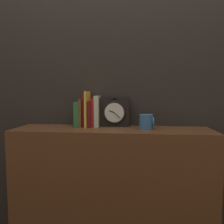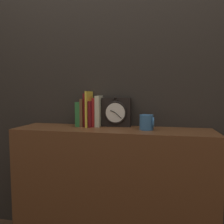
% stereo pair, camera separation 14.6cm
% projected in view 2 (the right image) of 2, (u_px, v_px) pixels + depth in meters
% --- Properties ---
extents(wall_back, '(6.00, 0.05, 2.60)m').
position_uv_depth(wall_back, '(117.00, 66.00, 1.61)').
color(wall_back, '#2D2823').
rests_on(wall_back, ground_plane).
extents(bookshelf, '(1.33, 0.33, 0.86)m').
position_uv_depth(bookshelf, '(112.00, 190.00, 1.51)').
color(bookshelf, brown).
rests_on(bookshelf, ground_plane).
extents(clock, '(0.21, 0.08, 0.21)m').
position_uv_depth(clock, '(116.00, 112.00, 1.57)').
color(clock, black).
rests_on(clock, bookshelf).
extents(book_slot0_green, '(0.04, 0.13, 0.17)m').
position_uv_depth(book_slot0_green, '(81.00, 114.00, 1.60)').
color(book_slot0_green, '#2D7438').
rests_on(book_slot0_green, bookshelf).
extents(book_slot1_brown, '(0.02, 0.13, 0.20)m').
position_uv_depth(book_slot1_brown, '(84.00, 112.00, 1.59)').
color(book_slot1_brown, brown).
rests_on(book_slot1_brown, bookshelf).
extents(book_slot2_maroon, '(0.02, 0.12, 0.24)m').
position_uv_depth(book_slot2_maroon, '(87.00, 110.00, 1.59)').
color(book_slot2_maroon, maroon).
rests_on(book_slot2_maroon, bookshelf).
extents(book_slot3_yellow, '(0.01, 0.15, 0.25)m').
position_uv_depth(book_slot3_yellow, '(89.00, 109.00, 1.57)').
color(book_slot3_yellow, yellow).
rests_on(book_slot3_yellow, bookshelf).
extents(book_slot4_maroon, '(0.02, 0.14, 0.18)m').
position_uv_depth(book_slot4_maroon, '(92.00, 114.00, 1.58)').
color(book_slot4_maroon, maroon).
rests_on(book_slot4_maroon, bookshelf).
extents(book_slot5_red, '(0.02, 0.12, 0.20)m').
position_uv_depth(book_slot5_red, '(95.00, 112.00, 1.58)').
color(book_slot5_red, red).
rests_on(book_slot5_red, bookshelf).
extents(book_slot6_cream, '(0.03, 0.12, 0.22)m').
position_uv_depth(book_slot6_cream, '(99.00, 111.00, 1.57)').
color(book_slot6_cream, beige).
rests_on(book_slot6_cream, bookshelf).
extents(mug, '(0.09, 0.09, 0.10)m').
position_uv_depth(mug, '(147.00, 122.00, 1.43)').
color(mug, teal).
rests_on(mug, bookshelf).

